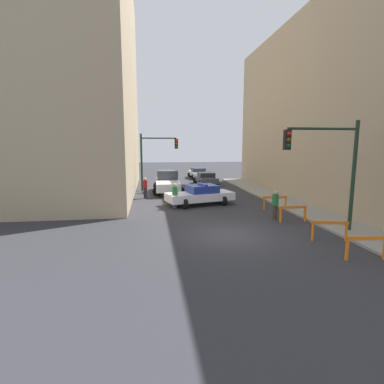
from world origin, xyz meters
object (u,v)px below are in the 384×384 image
(parked_car_near, at_px, (206,178))
(pedestrian_corner, at_px, (145,188))
(traffic_light_near, at_px, (332,159))
(pedestrian_crossing, at_px, (175,195))
(parked_car_mid, at_px, (198,173))
(barrier_corner, at_px, (275,201))
(barrier_back, at_px, (293,211))
(barrier_mid, at_px, (330,227))
(traffic_light_far, at_px, (153,154))
(police_car, at_px, (200,195))
(pedestrian_sidewalk, at_px, (275,204))
(white_truck, at_px, (168,182))
(barrier_front, at_px, (366,244))

(parked_car_near, bearing_deg, pedestrian_corner, -132.10)
(traffic_light_near, xyz_separation_m, pedestrian_crossing, (-6.75, 6.78, -2.67))
(traffic_light_near, height_order, parked_car_mid, traffic_light_near)
(barrier_corner, bearing_deg, barrier_back, -95.35)
(barrier_mid, bearing_deg, traffic_light_far, 114.86)
(police_car, height_order, pedestrian_sidewalk, pedestrian_sidewalk)
(pedestrian_corner, bearing_deg, parked_car_near, -58.02)
(barrier_mid, bearing_deg, white_truck, 113.03)
(parked_car_near, xyz_separation_m, parked_car_mid, (0.17, 6.21, 0.00))
(parked_car_near, distance_m, barrier_corner, 13.17)
(traffic_light_far, height_order, parked_car_mid, traffic_light_far)
(barrier_front, bearing_deg, barrier_back, 90.81)
(barrier_front, bearing_deg, white_truck, 110.35)
(pedestrian_crossing, height_order, barrier_corner, pedestrian_crossing)
(traffic_light_far, bearing_deg, white_truck, -48.90)
(traffic_light_near, height_order, barrier_corner, traffic_light_near)
(barrier_mid, bearing_deg, barrier_corner, 87.82)
(pedestrian_sidewalk, height_order, barrier_corner, pedestrian_sidewalk)
(barrier_front, bearing_deg, pedestrian_corner, 120.17)
(barrier_front, bearing_deg, barrier_corner, 88.60)
(parked_car_near, distance_m, barrier_mid, 19.51)
(parked_car_near, height_order, pedestrian_crossing, pedestrian_crossing)
(barrier_front, height_order, barrier_mid, same)
(police_car, distance_m, white_truck, 6.21)
(pedestrian_corner, distance_m, pedestrian_sidewalk, 10.77)
(police_car, bearing_deg, barrier_front, -173.42)
(traffic_light_far, distance_m, white_truck, 3.08)
(traffic_light_near, relative_size, police_car, 1.04)
(pedestrian_crossing, distance_m, barrier_back, 7.65)
(barrier_front, xyz_separation_m, barrier_mid, (-0.03, 2.23, 0.00))
(pedestrian_crossing, bearing_deg, pedestrian_sidewalk, 136.15)
(traffic_light_far, bearing_deg, traffic_light_near, -61.65)
(white_truck, bearing_deg, police_car, -69.81)
(parked_car_mid, relative_size, barrier_corner, 2.72)
(traffic_light_near, xyz_separation_m, barrier_mid, (-0.60, -1.14, -2.91))
(traffic_light_far, bearing_deg, barrier_mid, -65.14)
(parked_car_mid, bearing_deg, barrier_front, -88.27)
(white_truck, height_order, pedestrian_corner, white_truck)
(pedestrian_corner, distance_m, barrier_mid, 14.43)
(barrier_front, distance_m, barrier_back, 5.56)
(pedestrian_corner, xyz_separation_m, pedestrian_sidewalk, (7.39, -7.84, 0.00))
(white_truck, bearing_deg, pedestrian_corner, -123.12)
(parked_car_near, bearing_deg, pedestrian_sidewalk, -88.13)
(traffic_light_far, height_order, barrier_front, traffic_light_far)
(pedestrian_sidewalk, bearing_deg, barrier_back, 91.44)
(barrier_back, bearing_deg, parked_car_near, 96.62)
(pedestrian_sidewalk, relative_size, barrier_mid, 1.05)
(pedestrian_crossing, xyz_separation_m, barrier_front, (6.18, -10.16, -0.24))
(parked_car_mid, relative_size, barrier_back, 2.72)
(traffic_light_far, height_order, barrier_corner, traffic_light_far)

